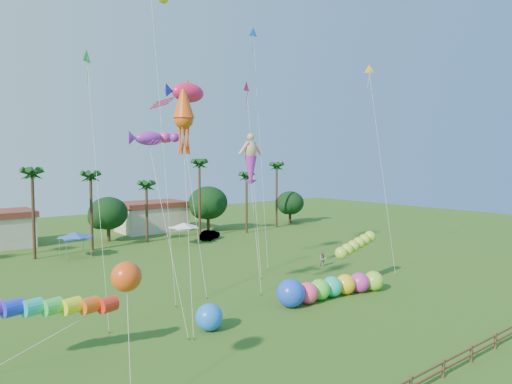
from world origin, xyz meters
TOP-DOWN VIEW (x-y plane):
  - ground at (0.00, 0.00)m, footprint 160.00×160.00m
  - tree_line at (3.57, 44.00)m, footprint 69.46×8.91m
  - buildings_row at (-3.09, 50.00)m, footprint 35.00×7.00m
  - tent_row at (-6.00, 36.33)m, footprint 31.00×4.00m
  - fence at (0.00, -6.00)m, footprint 36.12×0.12m
  - car_b at (13.16, 37.49)m, footprint 4.25×3.47m
  - spectator_b at (13.67, 15.59)m, footprint 1.00×0.99m
  - caterpillar_inflatable at (5.49, 7.27)m, footprint 10.96×3.28m
  - blue_ball at (-6.09, 7.40)m, footprint 1.86×1.86m
  - rainbow_tube at (-14.48, 8.09)m, footprint 8.63×1.95m
  - green_worm at (8.32, 8.38)m, footprint 9.34×2.13m
  - orange_ball_kite at (-13.92, 2.30)m, footprint 1.78×2.87m
  - merman_kite at (3.55, 15.29)m, footprint 3.00×4.84m
  - fish_kite at (-0.76, 19.18)m, footprint 5.10×7.12m
  - squid_kite at (-6.45, 9.94)m, footprint 2.17×4.17m
  - lobster_kite at (-8.19, 11.73)m, footprint 4.04×6.44m
  - delta_kite_red at (6.68, 19.99)m, footprint 2.36×4.87m
  - delta_kite_yellow at (17.28, 12.57)m, footprint 1.27×4.76m
  - delta_kite_green at (-11.48, 14.41)m, footprint 1.04×3.92m
  - delta_kite_blue at (8.52, 21.21)m, footprint 1.25×3.28m

SIDE VIEW (x-z plane):
  - ground at x=0.00m, z-range 0.00..0.00m
  - fence at x=0.00m, z-range 0.11..1.11m
  - car_b at x=13.16m, z-range 0.00..1.36m
  - spectator_b at x=13.67m, z-range 0.00..1.63m
  - blue_ball at x=-6.09m, z-range 0.00..1.86m
  - caterpillar_inflatable at x=5.49m, z-range -0.18..2.05m
  - buildings_row at x=-3.09m, z-range 0.00..4.00m
  - tent_row at x=-6.00m, z-range 2.45..3.05m
  - rainbow_tube at x=-14.48m, z-range 1.23..4.66m
  - green_worm at x=8.32m, z-range 1.32..5.30m
  - tree_line at x=3.57m, z-range -1.22..9.78m
  - orange_ball_kite at x=-13.92m, z-range 2.63..9.36m
  - merman_kite at x=3.55m, z-range 4.51..18.08m
  - lobster_kite at x=-8.19m, z-range 6.16..19.91m
  - squid_kite at x=-6.45m, z-range 6.08..22.57m
  - fish_kite at x=-0.76m, z-range 8.36..27.12m
  - delta_kite_green at x=-11.48m, z-range 8.67..27.90m
  - delta_kite_red at x=6.68m, z-range 8.94..28.67m
  - delta_kite_yellow at x=17.28m, z-range 9.72..31.28m
  - delta_kite_blue at x=8.52m, z-range 11.75..37.51m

